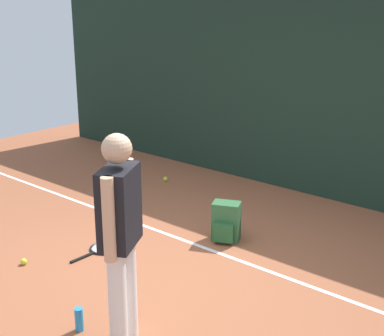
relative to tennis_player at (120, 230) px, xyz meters
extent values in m
plane|color=#9E5638|center=(-0.52, 1.02, -0.97)|extent=(12.00, 12.00, 0.00)
cube|color=#192D23|center=(-0.52, 4.02, 0.34)|extent=(10.00, 0.10, 2.61)
cube|color=white|center=(-0.52, 1.74, -0.96)|extent=(9.00, 0.05, 0.00)
cylinder|color=white|center=(0.06, -0.11, -0.54)|extent=(0.14, 0.14, 0.85)
cylinder|color=white|center=(-0.06, 0.11, -0.54)|extent=(0.14, 0.14, 0.85)
cube|color=black|center=(0.00, 0.00, 0.18)|extent=(0.38, 0.46, 0.60)
sphere|color=#D8A884|center=(0.00, 0.00, 0.62)|extent=(0.22, 0.22, 0.22)
cylinder|color=#D8A884|center=(0.10, -0.19, 0.17)|extent=(0.09, 0.09, 0.62)
cylinder|color=#D8A884|center=(-0.10, 0.19, 0.17)|extent=(0.09, 0.09, 0.62)
cylinder|color=black|center=(-1.41, 0.72, -0.95)|extent=(0.04, 0.30, 0.03)
torus|color=black|center=(-1.41, 1.02, -0.95)|extent=(0.33, 0.33, 0.02)
cylinder|color=#B2B2B2|center=(-1.41, 1.02, -0.95)|extent=(0.28, 0.28, 0.00)
cube|color=#2D6038|center=(-0.56, 2.06, -0.75)|extent=(0.36, 0.31, 0.44)
cube|color=#23562D|center=(-0.50, 1.93, -0.83)|extent=(0.23, 0.16, 0.20)
sphere|color=#CCE033|center=(-2.46, 3.11, -0.93)|extent=(0.07, 0.07, 0.07)
sphere|color=#CCE033|center=(-1.76, 0.25, -0.93)|extent=(0.07, 0.07, 0.07)
cylinder|color=#268CD8|center=(-0.41, -0.12, -0.87)|extent=(0.07, 0.07, 0.20)
camera|label=1|loc=(2.84, -2.53, 1.67)|focal=52.14mm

